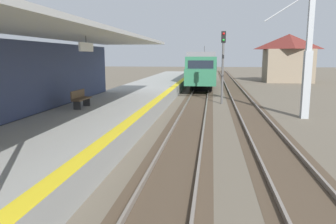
{
  "coord_description": "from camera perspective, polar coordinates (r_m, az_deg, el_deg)",
  "views": [
    {
      "loc": [
        2.97,
        -0.08,
        3.44
      ],
      "look_at": [
        1.92,
        7.65,
        2.1
      ],
      "focal_mm": 34.69,
      "sensor_mm": 36.0,
      "label": 1
    }
  ],
  "objects": [
    {
      "name": "station_platform",
      "position": [
        17.24,
        -10.87,
        -0.42
      ],
      "size": [
        5.0,
        80.0,
        0.91
      ],
      "color": "#999993",
      "rests_on": "ground"
    },
    {
      "name": "platform_bench",
      "position": [
        16.8,
        -15.14,
        2.34
      ],
      "size": [
        0.45,
        1.6,
        0.88
      ],
      "color": "brown",
      "rests_on": "station_platform"
    },
    {
      "name": "track_pair_middle",
      "position": [
        20.5,
        14.16,
        -0.08
      ],
      "size": [
        2.34,
        120.0,
        0.16
      ],
      "color": "#4C3D2D",
      "rests_on": "ground"
    },
    {
      "name": "track_pair_nearest_platform",
      "position": [
        20.39,
        4.63,
        0.14
      ],
      "size": [
        2.34,
        120.0,
        0.16
      ],
      "color": "#4C3D2D",
      "rests_on": "ground"
    },
    {
      "name": "distant_trackside_house",
      "position": [
        47.17,
        20.34,
        9.02
      ],
      "size": [
        6.6,
        5.28,
        6.4
      ],
      "color": "#7F705B",
      "rests_on": "ground"
    },
    {
      "name": "rail_signal_post",
      "position": [
        23.91,
        9.62,
        9.02
      ],
      "size": [
        0.32,
        0.34,
        5.2
      ],
      "color": "#4C4C4C",
      "rests_on": "ground"
    },
    {
      "name": "catenary_pylon_far_side",
      "position": [
        19.45,
        22.58,
        9.48
      ],
      "size": [
        5.0,
        0.4,
        7.5
      ],
      "color": "#9EA3A8",
      "rests_on": "ground"
    },
    {
      "name": "approaching_train",
      "position": [
        38.73,
        6.22,
        7.81
      ],
      "size": [
        2.93,
        19.6,
        4.76
      ],
      "color": "#286647",
      "rests_on": "ground"
    },
    {
      "name": "station_building_with_canopy",
      "position": [
        13.21,
        -25.76,
        5.38
      ],
      "size": [
        4.85,
        24.0,
        4.43
      ],
      "color": "#4C4C4C",
      "rests_on": "ground"
    }
  ]
}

